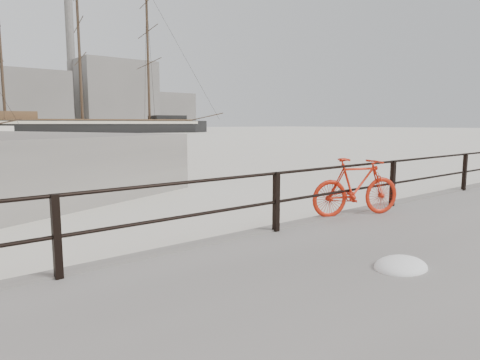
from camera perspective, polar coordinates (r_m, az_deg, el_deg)
ground at (r=10.09m, az=18.73°, el=-5.12°), size 400.00×400.00×0.00m
guardrail at (r=9.87m, az=19.67°, el=-0.43°), size 28.00×0.10×1.00m
bicycle at (r=8.61m, az=15.25°, el=-0.89°), size 1.87×0.93×1.14m
barque_black at (r=99.40m, az=-20.17°, el=5.88°), size 67.72×34.67×36.27m
industrial_west at (r=148.11m, az=-28.35°, el=9.34°), size 32.00×18.00×18.00m
industrial_mid at (r=163.33m, az=-16.42°, el=10.74°), size 26.00×20.00×24.00m
industrial_east at (r=177.69m, az=-10.05°, el=9.04°), size 20.00×16.00×14.00m
smokestack at (r=164.38m, az=-21.56°, el=14.00°), size 2.80×2.80×44.00m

